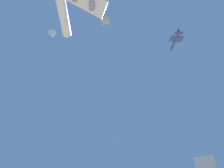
{
  "coord_description": "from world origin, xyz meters",
  "views": [
    {
      "loc": [
        -8.36,
        71.05,
        1.94
      ],
      "look_at": [
        19.4,
        13.14,
        46.31
      ],
      "focal_mm": 27.91,
      "sensor_mm": 36.0,
      "label": 1
    }
  ],
  "objects": [
    {
      "name": "chase_jet_lead",
      "position": [
        39.83,
        -13.07,
        135.84
      ],
      "size": [
        14.37,
        10.67,
        4.0
      ],
      "rotation": [
        0.0,
        0.0,
        -0.56
      ],
      "color": "#999EA3"
    },
    {
      "name": "chase_jet_right_wing",
      "position": [
        -11.99,
        -10.5,
        83.74
      ],
      "size": [
        10.21,
        14.57,
        4.0
      ],
      "rotation": [
        0.0,
        0.0,
        -1.05
      ],
      "color": "#38478C"
    }
  ]
}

